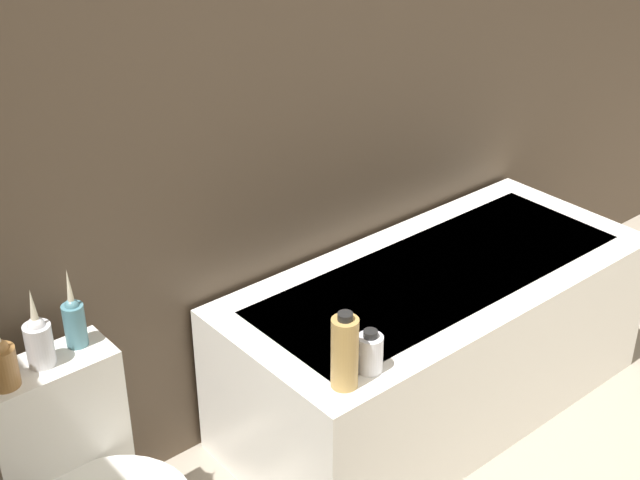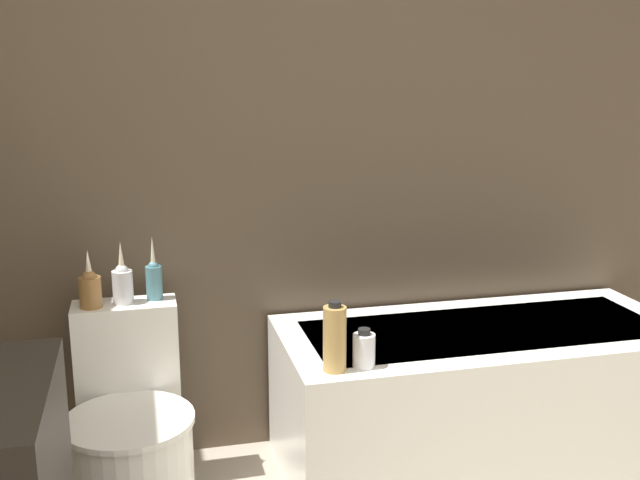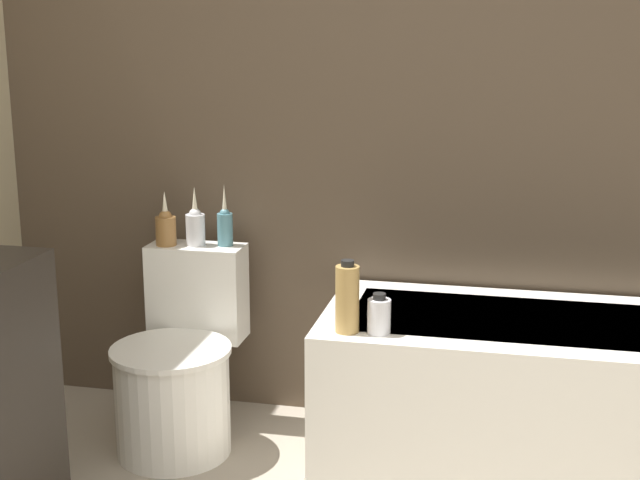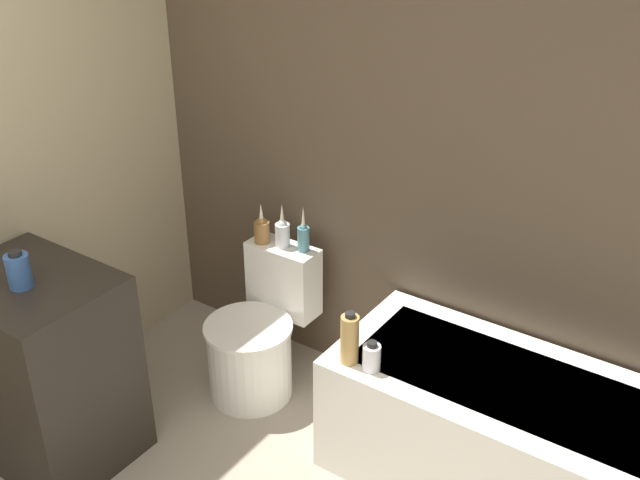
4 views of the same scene
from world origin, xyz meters
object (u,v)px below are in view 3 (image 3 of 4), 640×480
at_px(vase_gold, 166,227).
at_px(shampoo_bottle_tall, 347,298).
at_px(toilet, 179,373).
at_px(vase_silver, 195,225).
at_px(shampoo_bottle_short, 379,316).
at_px(vase_bronze, 225,225).
at_px(bathtub, 550,399).

distance_m(vase_gold, shampoo_bottle_tall, 0.89).
relative_size(toilet, shampoo_bottle_tall, 2.98).
relative_size(vase_silver, shampoo_bottle_short, 1.70).
bearing_deg(shampoo_bottle_tall, toilet, 162.42).
relative_size(vase_bronze, shampoo_bottle_short, 1.76).
bearing_deg(vase_bronze, vase_silver, -168.81).
height_order(vase_gold, shampoo_bottle_short, vase_gold).
relative_size(bathtub, vase_silver, 6.85).
height_order(bathtub, vase_bronze, vase_bronze).
bearing_deg(bathtub, shampoo_bottle_tall, -158.94).
height_order(shampoo_bottle_tall, shampoo_bottle_short, shampoo_bottle_tall).
distance_m(vase_gold, shampoo_bottle_short, 0.99).
bearing_deg(vase_bronze, vase_gold, -168.33).
height_order(vase_silver, shampoo_bottle_short, vase_silver).
bearing_deg(toilet, shampoo_bottle_tall, -17.58).
xyz_separation_m(toilet, shampoo_bottle_short, (0.77, -0.21, 0.34)).
bearing_deg(vase_gold, vase_bronze, 11.67).
xyz_separation_m(bathtub, vase_bronze, (-1.22, 0.20, 0.51)).
relative_size(bathtub, shampoo_bottle_tall, 6.52).
relative_size(bathtub, toilet, 2.19).
bearing_deg(vase_gold, shampoo_bottle_short, -24.58).
bearing_deg(bathtub, shampoo_bottle_short, -156.07).
xyz_separation_m(vase_gold, vase_bronze, (0.22, 0.05, 0.01)).
distance_m(toilet, shampoo_bottle_tall, 0.81).
distance_m(toilet, vase_gold, 0.55).
height_order(toilet, vase_bronze, vase_bronze).
relative_size(toilet, vase_silver, 3.13).
bearing_deg(shampoo_bottle_tall, vase_bronze, 140.81).
xyz_separation_m(vase_gold, vase_silver, (0.11, 0.02, 0.01)).
xyz_separation_m(toilet, vase_silver, (0.00, 0.22, 0.51)).
bearing_deg(shampoo_bottle_short, shampoo_bottle_tall, -176.27).
relative_size(vase_gold, vase_silver, 0.92).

